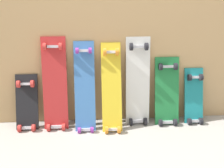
{
  "coord_description": "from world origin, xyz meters",
  "views": [
    {
      "loc": [
        -0.18,
        -2.42,
        1.21
      ],
      "look_at": [
        0.0,
        -0.07,
        0.42
      ],
      "focal_mm": 42.99,
      "sensor_mm": 36.0,
      "label": 1
    }
  ],
  "objects_px": {
    "skateboard_red": "(55,87)",
    "skateboard_green": "(167,94)",
    "skateboard_yellow": "(112,91)",
    "skateboard_teal": "(194,99)",
    "skateboard_blue": "(85,90)",
    "skateboard_white": "(138,84)",
    "skateboard_black": "(27,106)"
  },
  "relations": [
    {
      "from": "skateboard_red",
      "to": "skateboard_green",
      "type": "xyz_separation_m",
      "value": [
        1.06,
        0.0,
        -0.1
      ]
    },
    {
      "from": "skateboard_yellow",
      "to": "skateboard_teal",
      "type": "bearing_deg",
      "value": 4.05
    },
    {
      "from": "skateboard_blue",
      "to": "skateboard_teal",
      "type": "distance_m",
      "value": 1.07
    },
    {
      "from": "skateboard_yellow",
      "to": "skateboard_red",
      "type": "bearing_deg",
      "value": 174.34
    },
    {
      "from": "skateboard_red",
      "to": "skateboard_white",
      "type": "height_order",
      "value": "skateboard_red"
    },
    {
      "from": "skateboard_yellow",
      "to": "skateboard_green",
      "type": "distance_m",
      "value": 0.55
    },
    {
      "from": "skateboard_black",
      "to": "skateboard_red",
      "type": "relative_size",
      "value": 0.62
    },
    {
      "from": "skateboard_blue",
      "to": "skateboard_white",
      "type": "height_order",
      "value": "skateboard_white"
    },
    {
      "from": "skateboard_white",
      "to": "skateboard_teal",
      "type": "height_order",
      "value": "skateboard_white"
    },
    {
      "from": "skateboard_blue",
      "to": "skateboard_yellow",
      "type": "distance_m",
      "value": 0.25
    },
    {
      "from": "skateboard_yellow",
      "to": "skateboard_white",
      "type": "bearing_deg",
      "value": 17.47
    },
    {
      "from": "skateboard_red",
      "to": "skateboard_blue",
      "type": "height_order",
      "value": "skateboard_red"
    },
    {
      "from": "skateboard_black",
      "to": "skateboard_teal",
      "type": "distance_m",
      "value": 1.61
    },
    {
      "from": "skateboard_green",
      "to": "skateboard_red",
      "type": "bearing_deg",
      "value": -179.75
    },
    {
      "from": "skateboard_black",
      "to": "skateboard_blue",
      "type": "xyz_separation_m",
      "value": [
        0.55,
        -0.03,
        0.15
      ]
    },
    {
      "from": "skateboard_blue",
      "to": "skateboard_yellow",
      "type": "height_order",
      "value": "skateboard_blue"
    },
    {
      "from": "skateboard_red",
      "to": "skateboard_white",
      "type": "xyz_separation_m",
      "value": [
        0.78,
        0.03,
        -0.0
      ]
    },
    {
      "from": "skateboard_green",
      "to": "skateboard_blue",
      "type": "bearing_deg",
      "value": -177.25
    },
    {
      "from": "skateboard_black",
      "to": "skateboard_green",
      "type": "xyz_separation_m",
      "value": [
        1.34,
        0.01,
        0.07
      ]
    },
    {
      "from": "skateboard_green",
      "to": "skateboard_teal",
      "type": "xyz_separation_m",
      "value": [
        0.27,
        0.0,
        -0.06
      ]
    },
    {
      "from": "skateboard_green",
      "to": "skateboard_teal",
      "type": "relative_size",
      "value": 1.19
    },
    {
      "from": "skateboard_red",
      "to": "skateboard_blue",
      "type": "relative_size",
      "value": 1.04
    },
    {
      "from": "skateboard_red",
      "to": "skateboard_teal",
      "type": "relative_size",
      "value": 1.54
    },
    {
      "from": "skateboard_red",
      "to": "skateboard_blue",
      "type": "distance_m",
      "value": 0.28
    },
    {
      "from": "skateboard_green",
      "to": "skateboard_white",
      "type": "bearing_deg",
      "value": 175.06
    },
    {
      "from": "skateboard_black",
      "to": "skateboard_red",
      "type": "bearing_deg",
      "value": 1.43
    },
    {
      "from": "skateboard_black",
      "to": "skateboard_green",
      "type": "relative_size",
      "value": 0.8
    },
    {
      "from": "skateboard_red",
      "to": "skateboard_white",
      "type": "distance_m",
      "value": 0.78
    },
    {
      "from": "skateboard_white",
      "to": "skateboard_red",
      "type": "bearing_deg",
      "value": -177.85
    },
    {
      "from": "skateboard_black",
      "to": "skateboard_yellow",
      "type": "height_order",
      "value": "skateboard_yellow"
    },
    {
      "from": "skateboard_yellow",
      "to": "skateboard_white",
      "type": "distance_m",
      "value": 0.27
    },
    {
      "from": "skateboard_blue",
      "to": "skateboard_black",
      "type": "bearing_deg",
      "value": 177.22
    }
  ]
}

